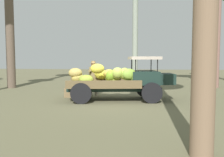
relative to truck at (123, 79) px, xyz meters
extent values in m
plane|color=brown|center=(-0.32, -0.25, -0.91)|extent=(60.00, 60.00, 0.00)
cube|color=#192C26|center=(-0.35, -0.03, -0.45)|extent=(4.02, 1.00, 0.16)
cylinder|color=black|center=(0.97, 0.96, -0.50)|extent=(0.84, 0.25, 0.83)
cylinder|color=black|center=(1.20, -0.62, -0.50)|extent=(0.84, 0.25, 0.83)
cylinder|color=black|center=(-1.80, 0.57, -0.50)|extent=(0.84, 0.25, 0.83)
cylinder|color=black|center=(-1.58, -1.02, -0.50)|extent=(0.84, 0.25, 0.83)
cube|color=brown|center=(-0.80, -0.10, -0.27)|extent=(3.21, 2.12, 0.10)
cube|color=brown|center=(-0.91, 0.69, -0.11)|extent=(2.98, 0.50, 0.22)
cube|color=brown|center=(-0.68, -0.89, -0.11)|extent=(2.98, 0.50, 0.22)
cube|color=#192C26|center=(0.89, 0.14, 0.06)|extent=(1.30, 1.66, 0.55)
cube|color=#192C26|center=(1.78, 0.27, 0.00)|extent=(0.84, 1.15, 0.44)
cylinder|color=black|center=(1.23, 0.84, 0.61)|extent=(0.04, 0.04, 0.55)
cylinder|color=black|center=(1.41, -0.44, 0.61)|extent=(0.04, 0.04, 0.55)
cylinder|color=black|center=(0.36, 0.72, 0.61)|extent=(0.04, 0.04, 0.55)
cylinder|color=black|center=(0.54, -0.56, 0.61)|extent=(0.04, 0.04, 0.55)
cube|color=#B6A798|center=(0.89, 0.14, 0.88)|extent=(1.42, 1.68, 0.12)
ellipsoid|color=#A9BF4C|center=(-0.20, -0.24, 0.25)|extent=(0.52, 0.52, 0.55)
ellipsoid|color=yellow|center=(-1.00, -0.49, 0.45)|extent=(0.69, 0.65, 0.46)
ellipsoid|color=gold|center=(-0.60, 0.22, 0.21)|extent=(0.56, 0.51, 0.40)
ellipsoid|color=#82B344|center=(0.32, -0.39, 0.11)|extent=(0.78, 0.75, 0.54)
ellipsoid|color=#ADC747|center=(-0.44, 0.00, 0.01)|extent=(0.60, 0.49, 0.40)
ellipsoid|color=gold|center=(-1.88, -0.22, 0.04)|extent=(0.77, 0.77, 0.50)
ellipsoid|color=gold|center=(-0.98, 0.40, 0.15)|extent=(0.78, 0.67, 0.46)
ellipsoid|color=tan|center=(-1.97, -0.28, 0.26)|extent=(0.73, 0.70, 0.47)
ellipsoid|color=#89BC2F|center=(-0.49, -0.13, 0.14)|extent=(0.72, 0.71, 0.63)
ellipsoid|color=gold|center=(-0.38, 0.57, 0.10)|extent=(0.54, 0.63, 0.58)
ellipsoid|color=#A8BA46|center=(0.09, -0.19, 0.23)|extent=(0.59, 0.55, 0.53)
ellipsoid|color=gold|center=(-0.46, 0.33, 0.09)|extent=(0.70, 0.66, 0.56)
ellipsoid|color=#85AC3B|center=(0.30, -0.53, 0.23)|extent=(0.70, 0.61, 0.48)
ellipsoid|color=#97AC36|center=(-1.41, -0.81, 0.03)|extent=(0.63, 0.52, 0.40)
cylinder|color=#BEB49C|center=(-1.34, 1.21, -0.51)|extent=(0.15, 0.15, 0.81)
cylinder|color=#BEB49C|center=(-1.59, 1.15, -0.51)|extent=(0.15, 0.15, 0.81)
cube|color=olive|center=(-1.46, 1.18, 0.18)|extent=(0.45, 0.33, 0.56)
cylinder|color=olive|center=(-1.34, 1.11, 0.26)|extent=(0.38, 0.32, 0.10)
cylinder|color=olive|center=(-1.53, 1.06, 0.26)|extent=(0.25, 0.41, 0.10)
sphere|color=tan|center=(-1.46, 1.18, 0.57)|extent=(0.22, 0.22, 0.22)
cylinder|color=#9B7C50|center=(-1.46, 1.18, 0.64)|extent=(0.34, 0.34, 0.02)
cylinder|color=#9B7C50|center=(-1.46, 1.18, 0.70)|extent=(0.20, 0.20, 0.10)
cube|color=olive|center=(-2.48, 0.70, -0.70)|extent=(0.57, 0.54, 0.43)
cylinder|color=brown|center=(-6.95, 3.79, 4.01)|extent=(0.50, 0.50, 9.85)
cylinder|color=#7E584E|center=(5.42, 5.17, 3.17)|extent=(0.34, 0.34, 8.17)
cylinder|color=gray|center=(0.42, 12.37, 3.28)|extent=(0.49, 0.49, 8.39)
camera|label=1|loc=(0.59, -10.41, 0.86)|focal=39.62mm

